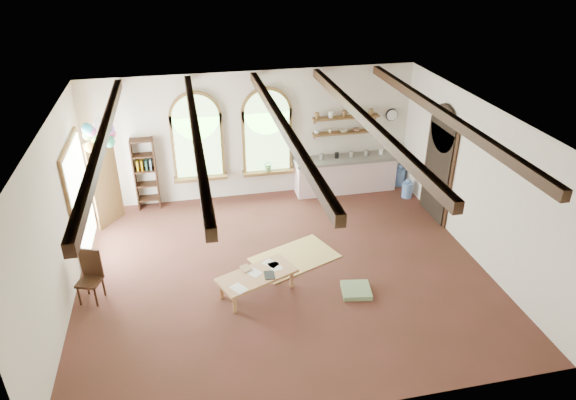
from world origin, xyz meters
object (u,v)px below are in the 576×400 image
object	(u,v)px
side_chair	(91,287)
balloon_cluster	(100,135)
coffee_table	(257,276)
kitchen_counter	(345,174)

from	to	relation	value
side_chair	balloon_cluster	bearing A→B (deg)	84.46
coffee_table	side_chair	distance (m)	3.05
balloon_cluster	coffee_table	bearing A→B (deg)	-45.88
kitchen_counter	coffee_table	bearing A→B (deg)	-127.77
kitchen_counter	side_chair	distance (m)	6.82
side_chair	balloon_cluster	world-z (taller)	balloon_cluster
coffee_table	balloon_cluster	bearing A→B (deg)	134.12
balloon_cluster	kitchen_counter	bearing A→B (deg)	8.96
kitchen_counter	balloon_cluster	xyz separation A→B (m)	(-5.71, -0.90, 1.86)
side_chair	balloon_cluster	xyz separation A→B (m)	(0.24, 2.44, 2.05)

